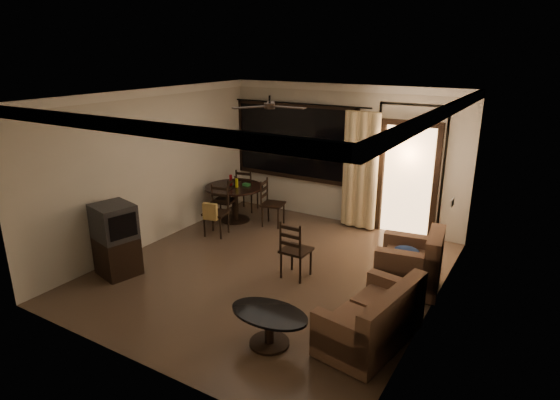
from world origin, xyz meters
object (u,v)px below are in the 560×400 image
Objects in this scene: dining_chair_south at (216,220)px; dining_table at (235,194)px; dining_chair_north at (247,198)px; dining_chair_west at (225,209)px; tv_cabinet at (116,240)px; dining_chair_east at (273,212)px; coffee_table at (269,323)px; armchair at (413,265)px; sofa at (374,321)px; side_chair at (296,260)px.

dining_table is at bearing 89.89° from dining_chair_south.
dining_chair_north is (-0.15, 0.66, -0.30)m from dining_table.
tv_cabinet reaches higher than dining_chair_west.
coffee_table is at bearing -160.04° from dining_chair_east.
armchair is at bearing 146.93° from dining_chair_north.
armchair is at bearing -13.90° from dining_table.
coffee_table is (3.08, -0.36, -0.29)m from tv_cabinet.
dining_chair_north is 5.01m from coffee_table.
armchair reaches higher than sofa.
side_chair is at bearing 156.94° from sofa.
dining_chair_east reaches higher than armchair.
dining_table is 4.41m from coffee_table.
dining_chair_south is 0.94× the size of armchair.
dining_chair_west is at bearing -130.59° from dining_table.
armchair is 1.77m from side_chair.
dining_chair_south is at bearing -78.74° from dining_table.
dining_chair_west is 2.85m from side_chair.
dining_chair_south is at bearing 138.33° from coffee_table.
coffee_table is at bearing 7.32° from tv_cabinet.
dining_chair_east is 1.00× the size of dining_chair_north.
coffee_table is 1.81m from side_chair.
dining_chair_south is 3.84m from armchair.
side_chair is (2.48, -2.25, 0.00)m from dining_chair_north.
tv_cabinet reaches higher than side_chair.
dining_chair_west reaches higher than sofa.
dining_table is at bearing 89.92° from dining_chair_east.
armchair is at bearing 98.86° from sofa.
dining_chair_east is at bearing 86.55° from tv_cabinet.
tv_cabinet is at bearing 78.64° from dining_chair_north.
dining_chair_south reaches higher than armchair.
dining_chair_west and dining_chair_south have the same top height.
dining_table is 1.25× the size of dining_chair_south.
dining_chair_north is 1.00× the size of side_chair.
tv_cabinet reaches higher than dining_chair_south.
dining_chair_east is 4.05m from coffee_table.
sofa is 1.53× the size of coffee_table.
dining_chair_north is (-0.01, 0.83, 0.00)m from dining_chair_west.
tv_cabinet reaches higher than coffee_table.
sofa is at bearing -142.57° from dining_chair_east.
dining_chair_north is at bearing 169.36° from dining_chair_west.
dining_chair_north is at bearing 127.85° from coffee_table.
tv_cabinet is 4.59m from armchair.
coffee_table is (-1.08, -0.67, -0.01)m from sofa.
dining_chair_north is 3.35m from side_chair.
armchair is at bearing 64.95° from coffee_table.
sofa is 1.52× the size of armchair.
dining_chair_east is at bearing 147.67° from sofa.
sofa is at bearing 31.98° from coffee_table.
dining_chair_south is 3.69m from coffee_table.
dining_chair_west reaches higher than armchair.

